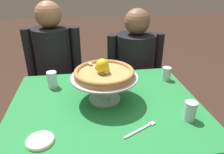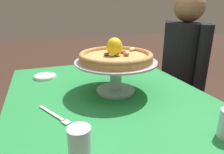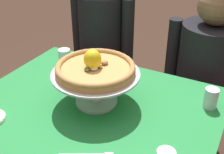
# 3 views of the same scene
# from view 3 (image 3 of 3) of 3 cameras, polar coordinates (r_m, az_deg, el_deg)

# --- Properties ---
(dining_table) EXTENTS (1.08, 0.89, 0.75)m
(dining_table) POSITION_cam_3_polar(r_m,az_deg,el_deg) (1.36, -3.93, -10.10)
(dining_table) COLOR brown
(dining_table) RESTS_ON ground
(pizza_stand) EXTENTS (0.38, 0.38, 0.15)m
(pizza_stand) POSITION_cam_3_polar(r_m,az_deg,el_deg) (1.26, -3.16, -1.04)
(pizza_stand) COLOR #B7B7C1
(pizza_stand) RESTS_ON dining_table
(pizza) EXTENTS (0.34, 0.34, 0.11)m
(pizza) POSITION_cam_3_polar(r_m,az_deg,el_deg) (1.23, -3.29, 1.84)
(pizza) COLOR tan
(pizza) RESTS_ON pizza_stand
(water_glass_back_right) EXTENTS (0.06, 0.06, 0.09)m
(water_glass_back_right) POSITION_cam_3_polar(r_m,az_deg,el_deg) (1.34, 18.67, -4.12)
(water_glass_back_right) COLOR silver
(water_glass_back_right) RESTS_ON dining_table
(water_glass_back_left) EXTENTS (0.06, 0.06, 0.11)m
(water_glass_back_left) POSITION_cam_3_polar(r_m,az_deg,el_deg) (1.60, -9.19, 3.37)
(water_glass_back_left) COLOR white
(water_glass_back_left) RESTS_ON dining_table
(diner_left) EXTENTS (0.46, 0.32, 1.24)m
(diner_left) POSITION_cam_3_polar(r_m,az_deg,el_deg) (2.06, -1.92, 3.65)
(diner_left) COLOR navy
(diner_left) RESTS_ON ground
(diner_right) EXTENTS (0.50, 0.35, 1.17)m
(diner_right) POSITION_cam_3_polar(r_m,az_deg,el_deg) (1.86, 17.39, -1.64)
(diner_right) COLOR black
(diner_right) RESTS_ON ground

